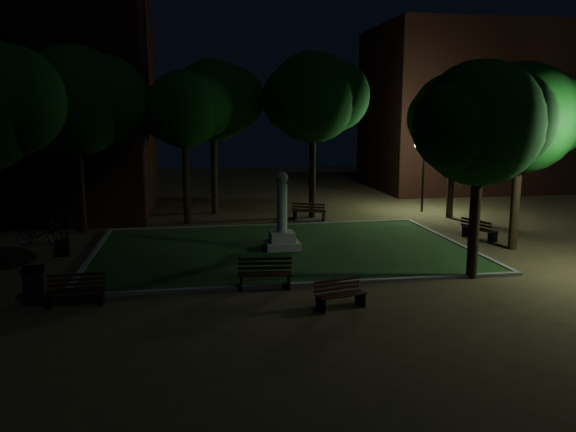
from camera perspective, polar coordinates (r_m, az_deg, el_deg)
name	(u,v)px	position (r m, az deg, el deg)	size (l,w,h in m)	color
ground	(290,262)	(21.53, 0.22, -4.71)	(80.00, 80.00, 0.00)	brown
lawn	(282,249)	(23.43, -0.61, -3.38)	(15.00, 10.00, 0.08)	#24481D
lawn_kerb	(282,249)	(23.43, -0.61, -3.33)	(15.40, 10.40, 0.12)	slate
monument	(282,228)	(23.24, -0.62, -1.18)	(1.40, 1.40, 3.20)	#ADA79E
building_far	(478,109)	(45.88, 18.72, 10.23)	(16.00, 10.00, 12.00)	#421D15
tree_north_wl	(186,110)	(29.07, -10.34, 10.58)	(4.74, 3.87, 7.77)	black
tree_north_er	(315,98)	(30.54, 2.75, 11.93)	(5.92, 4.83, 8.89)	black
tree_ne	(456,116)	(31.59, 16.72, 9.69)	(5.67, 4.63, 7.82)	black
tree_east	(524,118)	(24.82, 22.84, 9.17)	(5.50, 4.49, 7.68)	black
tree_se	(483,124)	(19.80, 19.20, 8.86)	(5.09, 4.16, 7.35)	black
tree_nw	(78,101)	(28.26, -20.58, 10.92)	(6.25, 5.10, 8.77)	black
tree_far_north	(214,101)	(31.78, -7.48, 11.53)	(5.51, 4.50, 8.59)	black
lamppost_nw	(32,161)	(33.12, -24.59, 5.14)	(1.18, 0.28, 4.52)	black
lamppost_ne	(424,163)	(33.31, 13.62, 5.28)	(1.18, 0.28, 4.02)	black
bench_near_left	(265,274)	(18.31, -2.36, -5.93)	(1.81, 0.79, 0.96)	black
bench_near_right	(340,295)	(16.55, 5.29, -7.97)	(1.58, 0.88, 0.82)	black
bench_west_near	(76,291)	(17.83, -20.70, -7.13)	(1.68, 0.67, 0.91)	black
bench_left_side	(63,243)	(24.63, -21.88, -2.61)	(0.87, 1.60, 0.83)	black
bench_right_side	(479,230)	(26.73, 18.81, -1.35)	(1.13, 1.81, 0.94)	black
bench_far_side	(309,212)	(29.93, 2.17, 0.41)	(1.87, 1.28, 0.97)	black
trash_bin	(34,285)	(18.42, -24.38, -6.43)	(0.74, 0.74, 1.09)	black
bicycle	(40,234)	(26.55, -23.88, -1.65)	(0.65, 1.87, 0.98)	black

